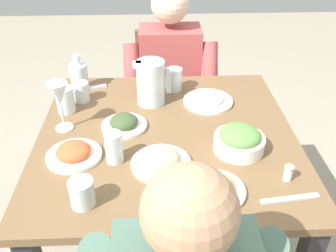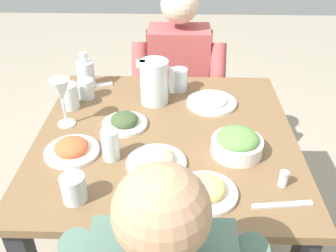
# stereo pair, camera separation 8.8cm
# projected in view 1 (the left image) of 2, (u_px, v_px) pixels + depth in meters

# --- Properties ---
(dining_table) EXTENTS (0.98, 0.98, 0.76)m
(dining_table) POSITION_uv_depth(u_px,v_px,m) (167.00, 157.00, 1.49)
(dining_table) COLOR brown
(dining_table) RESTS_ON ground_plane
(chair_far) EXTENTS (0.40, 0.40, 0.85)m
(chair_far) POSITION_uv_depth(u_px,v_px,m) (169.00, 95.00, 2.25)
(chair_far) COLOR brown
(chair_far) RESTS_ON ground_plane
(diner_far) EXTENTS (0.48, 0.53, 1.15)m
(diner_far) POSITION_uv_depth(u_px,v_px,m) (171.00, 90.00, 2.00)
(diner_far) COLOR #B24C4C
(diner_far) RESTS_ON ground_plane
(water_pitcher) EXTENTS (0.16, 0.12, 0.19)m
(water_pitcher) POSITION_uv_depth(u_px,v_px,m) (151.00, 82.00, 1.57)
(water_pitcher) COLOR silver
(water_pitcher) RESTS_ON dining_table
(salad_bowl) EXTENTS (0.18, 0.18, 0.09)m
(salad_bowl) POSITION_uv_depth(u_px,v_px,m) (239.00, 140.00, 1.32)
(salad_bowl) COLOR white
(salad_bowl) RESTS_ON dining_table
(plate_dolmas) EXTENTS (0.18, 0.18, 0.05)m
(plate_dolmas) POSITION_uv_depth(u_px,v_px,m) (124.00, 123.00, 1.45)
(plate_dolmas) COLOR white
(plate_dolmas) RESTS_ON dining_table
(plate_beans) EXTENTS (0.21, 0.21, 0.06)m
(plate_beans) POSITION_uv_depth(u_px,v_px,m) (161.00, 161.00, 1.26)
(plate_beans) COLOR white
(plate_beans) RESTS_ON dining_table
(plate_fries) EXTENTS (0.19, 0.19, 0.06)m
(plate_fries) POSITION_uv_depth(u_px,v_px,m) (215.00, 188.00, 1.15)
(plate_fries) COLOR white
(plate_fries) RESTS_ON dining_table
(plate_rice_curry) EXTENTS (0.19, 0.19, 0.05)m
(plate_rice_curry) POSITION_uv_depth(u_px,v_px,m) (74.00, 153.00, 1.29)
(plate_rice_curry) COLOR white
(plate_rice_curry) RESTS_ON dining_table
(plate_yoghurt) EXTENTS (0.21, 0.21, 0.04)m
(plate_yoghurt) POSITION_uv_depth(u_px,v_px,m) (208.00, 99.00, 1.61)
(plate_yoghurt) COLOR white
(plate_yoghurt) RESTS_ON dining_table
(water_glass_far_left) EXTENTS (0.07, 0.07, 0.09)m
(water_glass_far_left) POSITION_uv_depth(u_px,v_px,m) (82.00, 193.00, 1.09)
(water_glass_far_left) COLOR silver
(water_glass_far_left) RESTS_ON dining_table
(water_glass_near_right) EXTENTS (0.07, 0.07, 0.11)m
(water_glass_near_right) POSITION_uv_depth(u_px,v_px,m) (65.00, 100.00, 1.53)
(water_glass_near_right) COLOR silver
(water_glass_near_right) RESTS_ON dining_table
(water_glass_near_left) EXTENTS (0.06, 0.06, 0.11)m
(water_glass_near_left) POSITION_uv_depth(u_px,v_px,m) (114.00, 147.00, 1.26)
(water_glass_near_left) COLOR silver
(water_glass_near_left) RESTS_ON dining_table
(water_glass_by_pitcher) EXTENTS (0.07, 0.07, 0.11)m
(water_glass_by_pitcher) POSITION_uv_depth(u_px,v_px,m) (174.00, 80.00, 1.69)
(water_glass_by_pitcher) COLOR silver
(water_glass_by_pitcher) RESTS_ON dining_table
(water_glass_far_right) EXTENTS (0.07, 0.07, 0.09)m
(water_glass_far_right) POSITION_uv_depth(u_px,v_px,m) (81.00, 92.00, 1.61)
(water_glass_far_right) COLOR silver
(water_glass_far_right) RESTS_ON dining_table
(wine_glass) EXTENTS (0.08, 0.08, 0.20)m
(wine_glass) POSITION_uv_depth(u_px,v_px,m) (59.00, 97.00, 1.38)
(wine_glass) COLOR silver
(wine_glass) RESTS_ON dining_table
(oil_carafe) EXTENTS (0.08, 0.08, 0.16)m
(oil_carafe) POSITION_uv_depth(u_px,v_px,m) (79.00, 78.00, 1.70)
(oil_carafe) COLOR silver
(oil_carafe) RESTS_ON dining_table
(salt_shaker) EXTENTS (0.03, 0.03, 0.05)m
(salt_shaker) POSITION_uv_depth(u_px,v_px,m) (288.00, 173.00, 1.19)
(salt_shaker) COLOR white
(salt_shaker) RESTS_ON dining_table
(fork_near) EXTENTS (0.17, 0.07, 0.01)m
(fork_near) POSITION_uv_depth(u_px,v_px,m) (88.00, 88.00, 1.73)
(fork_near) COLOR silver
(fork_near) RESTS_ON dining_table
(knife_near) EXTENTS (0.19, 0.04, 0.01)m
(knife_near) POSITION_uv_depth(u_px,v_px,m) (290.00, 199.00, 1.13)
(knife_near) COLOR silver
(knife_near) RESTS_ON dining_table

